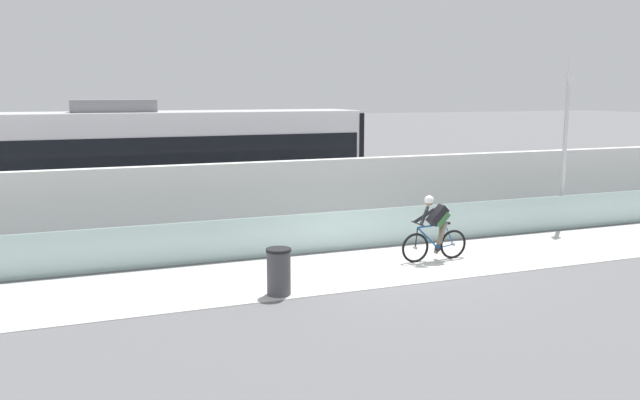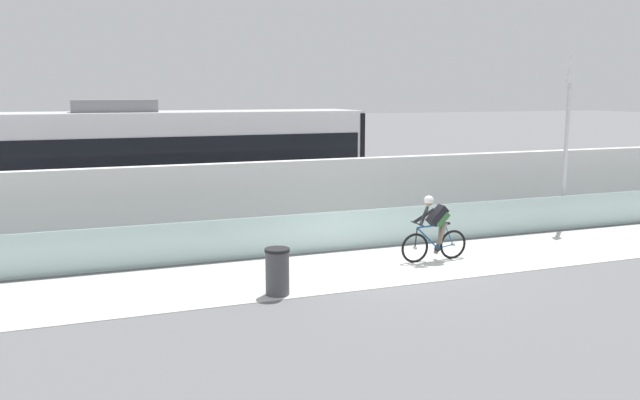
{
  "view_description": "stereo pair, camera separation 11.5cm",
  "coord_description": "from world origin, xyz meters",
  "px_view_note": "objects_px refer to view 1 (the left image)",
  "views": [
    {
      "loc": [
        -6.98,
        -13.46,
        4.05
      ],
      "look_at": [
        -0.83,
        2.35,
        1.25
      ],
      "focal_mm": 37.02,
      "sensor_mm": 36.0,
      "label": 1
    },
    {
      "loc": [
        -6.88,
        -13.5,
        4.05
      ],
      "look_at": [
        -0.83,
        2.35,
        1.25
      ],
      "focal_mm": 37.02,
      "sensor_mm": 36.0,
      "label": 2
    }
  ],
  "objects_px": {
    "tram": "(183,163)",
    "trash_bin": "(279,272)",
    "lamp_post_antenna": "(567,117)",
    "cyclist_on_bike": "(435,229)"
  },
  "relations": [
    {
      "from": "tram",
      "to": "trash_bin",
      "type": "distance_m",
      "value": 8.24
    },
    {
      "from": "tram",
      "to": "lamp_post_antenna",
      "type": "height_order",
      "value": "lamp_post_antenna"
    },
    {
      "from": "trash_bin",
      "to": "lamp_post_antenna",
      "type": "bearing_deg",
      "value": 18.73
    },
    {
      "from": "trash_bin",
      "to": "cyclist_on_bike",
      "type": "bearing_deg",
      "value": 16.04
    },
    {
      "from": "lamp_post_antenna",
      "to": "tram",
      "type": "bearing_deg",
      "value": 155.93
    },
    {
      "from": "tram",
      "to": "cyclist_on_bike",
      "type": "xyz_separation_m",
      "value": [
        4.84,
        -6.85,
        -1.11
      ]
    },
    {
      "from": "cyclist_on_bike",
      "to": "trash_bin",
      "type": "height_order",
      "value": "cyclist_on_bike"
    },
    {
      "from": "tram",
      "to": "cyclist_on_bike",
      "type": "distance_m",
      "value": 8.46
    },
    {
      "from": "cyclist_on_bike",
      "to": "lamp_post_antenna",
      "type": "bearing_deg",
      "value": 20.73
    },
    {
      "from": "cyclist_on_bike",
      "to": "trash_bin",
      "type": "xyz_separation_m",
      "value": [
        -4.35,
        -1.25,
        -0.3
      ]
    }
  ]
}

